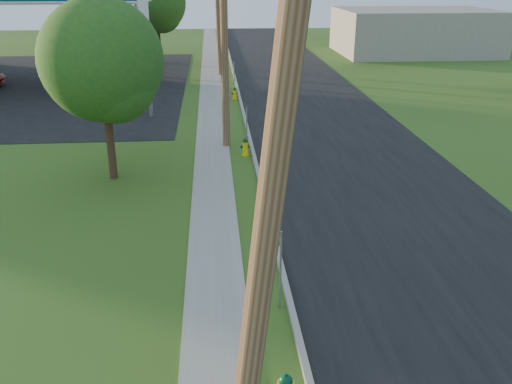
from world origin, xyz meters
TOP-DOWN VIEW (x-y plane):
  - road at (4.50, 10.00)m, footprint 8.00×120.00m
  - curb at (0.50, 10.00)m, footprint 0.15×120.00m
  - sidewalk at (-1.25, 10.00)m, footprint 1.50×120.00m
  - utility_pole_near at (-0.60, -1.00)m, footprint 1.40×0.32m
  - utility_pole_mid at (-0.60, 17.00)m, footprint 1.40×0.32m
  - utility_pole_far at (-0.60, 35.00)m, footprint 1.40×0.32m
  - sign_post_near at (0.25, 4.20)m, footprint 0.05×0.04m
  - sign_post_mid at (0.25, 16.00)m, footprint 0.05×0.04m
  - sign_post_far at (0.25, 28.20)m, footprint 0.05×0.04m
  - fuel_pump_ne at (-9.50, 30.00)m, footprint 1.20×3.20m
  - fuel_pump_se at (-9.50, 34.00)m, footprint 1.20×3.20m
  - price_pylon at (-4.50, 22.50)m, footprint 0.34×2.04m
  - distant_building at (18.00, 45.00)m, footprint 14.00×10.00m
  - tree_verge at (-4.92, 13.18)m, footprint 4.36×4.36m
  - tree_lot at (-5.42, 40.97)m, footprint 4.80×4.80m
  - hydrant_mid at (0.15, 15.51)m, footprint 0.41×0.37m
  - hydrant_far at (0.19, 26.41)m, footprint 0.39×0.35m
  - car_silver at (-9.68, 32.31)m, footprint 4.85×2.29m

SIDE VIEW (x-z plane):
  - road at x=4.50m, z-range 0.00..0.02m
  - sidewalk at x=-1.25m, z-range 0.00..0.03m
  - curb at x=0.50m, z-range 0.00..0.15m
  - hydrant_far at x=0.19m, z-range -0.01..0.75m
  - hydrant_mid at x=0.15m, z-range -0.01..0.79m
  - fuel_pump_ne at x=-9.50m, z-range -0.23..1.67m
  - fuel_pump_se at x=-9.50m, z-range -0.23..1.67m
  - car_silver at x=-9.68m, z-range 0.00..1.60m
  - sign_post_near at x=0.25m, z-range 0.00..2.00m
  - sign_post_mid at x=0.25m, z-range 0.00..2.00m
  - sign_post_far at x=0.25m, z-range 0.00..2.00m
  - distant_building at x=18.00m, z-range 0.00..4.00m
  - tree_verge at x=-4.92m, z-range 0.95..7.56m
  - tree_lot at x=-5.42m, z-range 1.05..8.33m
  - utility_pole_near at x=-0.60m, z-range 0.06..9.54m
  - utility_pole_far at x=-0.60m, z-range 0.05..9.56m
  - utility_pole_mid at x=-0.60m, z-range 0.05..9.85m
  - price_pylon at x=-4.50m, z-range 2.01..8.86m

